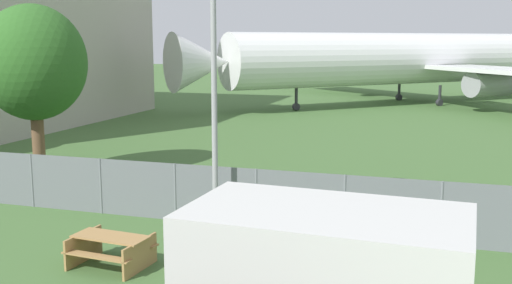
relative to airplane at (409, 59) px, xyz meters
The scene contains 5 objects.
perimeter_fence 37.20m from the airplane, 97.31° to the right, with size 56.07×0.07×1.76m.
airplane is the anchor object (origin of this frame).
picnic_bench_near_cabin 41.04m from the airplane, 96.50° to the right, with size 1.93×1.55×0.76m.
tree_left_of_cabin 35.44m from the airplane, 110.10° to the right, with size 4.02×4.02×6.75m.
light_mast 37.57m from the airplane, 94.87° to the right, with size 0.44×0.44×7.96m.
Camera 1 is at (7.50, -5.12, 5.38)m, focal length 42.00 mm.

